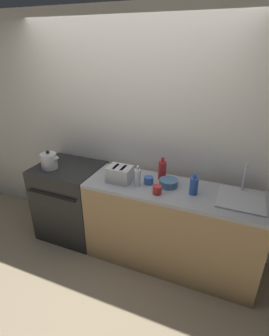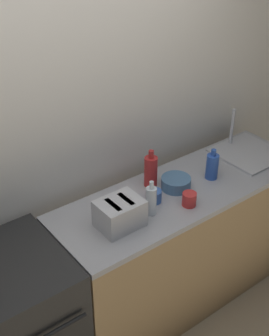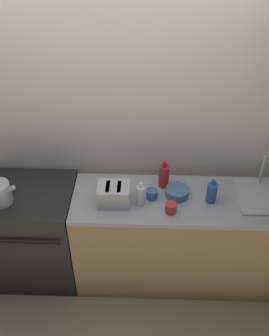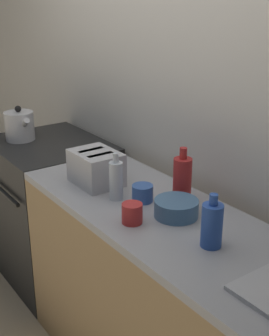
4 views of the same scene
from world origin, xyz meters
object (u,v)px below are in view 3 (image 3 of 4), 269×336
at_px(toaster, 114,194).
at_px(cup_red, 171,208).
at_px(bottle_blue, 212,193).
at_px(bottle_clear, 140,196).
at_px(stove, 35,232).
at_px(bowl, 177,192).
at_px(cup_blue, 152,194).
at_px(bottle_red, 164,176).

xyz_separation_m(toaster, cup_red, (0.44, -0.09, -0.04)).
relative_size(bottle_blue, bottle_clear, 0.95).
height_order(stove, cup_red, cup_red).
height_order(toaster, bottle_blue, bottle_blue).
bearing_deg(bottle_clear, bowl, 20.76).
height_order(bottle_blue, bowl, bottle_blue).
bearing_deg(bottle_blue, stove, 178.14).
height_order(stove, toaster, toaster).
height_order(bottle_blue, cup_red, bottle_blue).
bearing_deg(toaster, bottle_clear, -5.57).
xyz_separation_m(stove, bowl, (1.22, 0.00, 0.49)).
bearing_deg(toaster, bottle_blue, 2.85).
bearing_deg(cup_red, toaster, 167.85).
bearing_deg(cup_blue, stove, 178.70).
distance_m(toaster, bottle_clear, 0.21).
height_order(toaster, bottle_red, bottle_red).
bearing_deg(bowl, bottle_red, 131.03).
relative_size(stove, bottle_red, 3.76).
height_order(toaster, bowl, toaster).
bearing_deg(bowl, stove, -179.82).
relative_size(toaster, bottle_red, 0.99).
height_order(bottle_red, bowl, bottle_red).
relative_size(bottle_blue, bowl, 1.12).
xyz_separation_m(bottle_red, bottle_clear, (-0.18, -0.23, -0.01)).
bearing_deg(bottle_blue, cup_red, -157.57).
relative_size(stove, bottle_blue, 4.50).
distance_m(bottle_red, cup_red, 0.31).
height_order(cup_red, cup_blue, cup_red).
relative_size(stove, toaster, 3.81).
height_order(cup_blue, bowl, cup_blue).
xyz_separation_m(bottle_clear, cup_red, (0.23, -0.07, -0.05)).
distance_m(stove, bowl, 1.31).
xyz_separation_m(bottle_clear, cup_blue, (0.09, 0.08, -0.05)).
height_order(toaster, cup_blue, toaster).
bearing_deg(cup_red, bottle_blue, 22.43).
bearing_deg(bottle_red, bowl, -48.97).
relative_size(toaster, cup_blue, 2.60).
distance_m(toaster, bottle_red, 0.44).
bearing_deg(bottle_blue, toaster, -177.15).
bearing_deg(bowl, cup_blue, -172.38).
bearing_deg(cup_blue, bowl, 7.62).
bearing_deg(bottle_blue, bottle_clear, -174.00).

